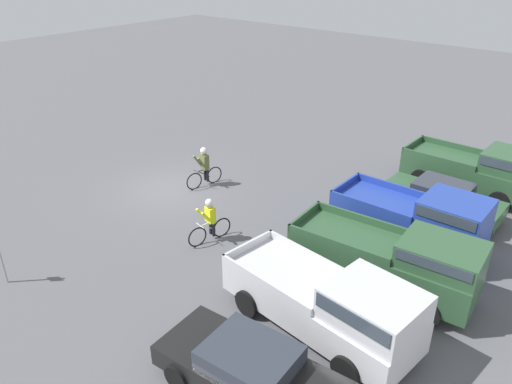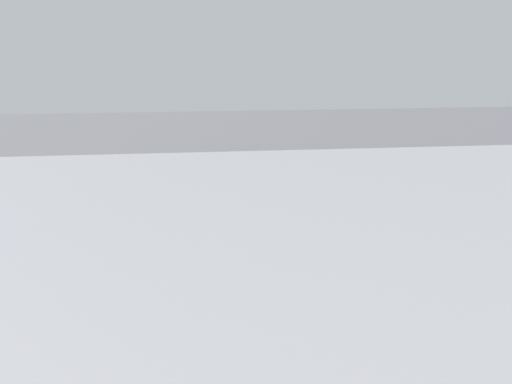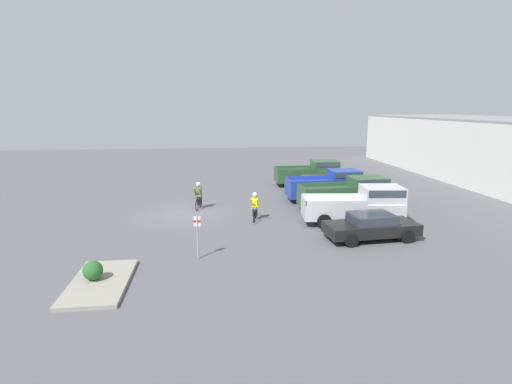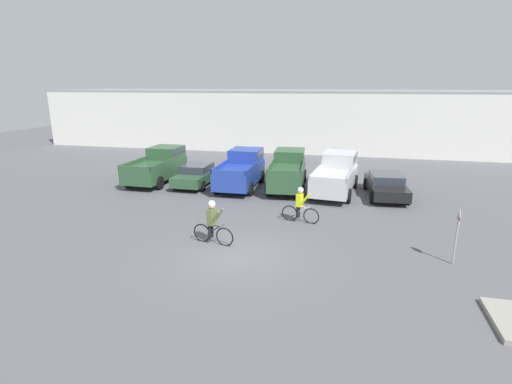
% 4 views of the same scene
% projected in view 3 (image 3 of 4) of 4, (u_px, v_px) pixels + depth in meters
% --- Properties ---
extents(ground_plane, '(80.00, 80.00, 0.00)m').
position_uv_depth(ground_plane, '(185.00, 214.00, 24.62)').
color(ground_plane, '#56565B').
extents(pickup_truck_0, '(2.31, 5.22, 2.06)m').
position_uv_depth(pickup_truck_0, '(311.00, 173.00, 33.38)').
color(pickup_truck_0, '#2D5133').
rests_on(pickup_truck_0, ground_plane).
extents(sedan_0, '(1.93, 4.42, 1.30)m').
position_uv_depth(sedan_0, '(315.00, 184.00, 30.70)').
color(sedan_0, '#2D5133').
rests_on(sedan_0, ground_plane).
extents(pickup_truck_1, '(2.29, 5.07, 2.14)m').
position_uv_depth(pickup_truck_1, '(329.00, 185.00, 27.92)').
color(pickup_truck_1, '#233D9E').
rests_on(pickup_truck_1, ground_plane).
extents(pickup_truck_2, '(2.48, 5.65, 2.11)m').
position_uv_depth(pickup_truck_2, '(348.00, 193.00, 25.28)').
color(pickup_truck_2, '#2D5133').
rests_on(pickup_truck_2, ground_plane).
extents(pickup_truck_3, '(2.63, 5.69, 2.13)m').
position_uv_depth(pickup_truck_3, '(361.00, 204.00, 22.44)').
color(pickup_truck_3, silver).
rests_on(pickup_truck_3, ground_plane).
extents(sedan_1, '(2.32, 4.70, 1.30)m').
position_uv_depth(sedan_1, '(371.00, 226.00, 19.81)').
color(sedan_1, black).
rests_on(sedan_1, ground_plane).
extents(cyclist_0, '(1.75, 0.53, 1.67)m').
position_uv_depth(cyclist_0, '(255.00, 206.00, 23.16)').
color(cyclist_0, black).
rests_on(cyclist_0, ground_plane).
extents(cyclist_1, '(1.77, 0.54, 1.79)m').
position_uv_depth(cyclist_1, '(199.00, 195.00, 25.71)').
color(cyclist_1, black).
rests_on(cyclist_1, ground_plane).
extents(fire_lane_sign, '(0.06, 0.30, 2.02)m').
position_uv_depth(fire_lane_sign, '(197.00, 232.00, 17.11)').
color(fire_lane_sign, '#9E9EA3').
rests_on(fire_lane_sign, ground_plane).
extents(curb_island, '(4.00, 2.08, 0.15)m').
position_uv_depth(curb_island, '(100.00, 282.00, 14.84)').
color(curb_island, gray).
rests_on(curb_island, ground_plane).
extents(shrub, '(0.73, 0.73, 0.73)m').
position_uv_depth(shrub, '(93.00, 271.00, 14.83)').
color(shrub, '#286028').
rests_on(shrub, curb_island).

